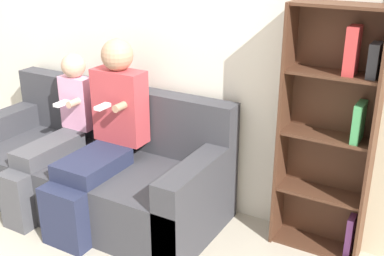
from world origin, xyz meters
name	(u,v)px	position (x,y,z in m)	size (l,w,h in m)	color
ground_plane	(62,243)	(0.00, 0.00, 0.00)	(14.00, 14.00, 0.00)	#B2A893
back_wall	(140,26)	(0.00, 0.96, 1.27)	(10.00, 0.06, 2.55)	silver
couch	(97,171)	(-0.12, 0.51, 0.28)	(1.91, 0.83, 0.85)	#38383D
adult_seated	(103,134)	(0.04, 0.43, 0.64)	(0.38, 0.80, 1.24)	#232842
child_seated	(53,136)	(-0.39, 0.38, 0.54)	(0.25, 0.80, 1.09)	#47474C
bookshelf	(333,130)	(1.46, 0.84, 0.80)	(0.55, 0.23, 1.54)	#4C2D1E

